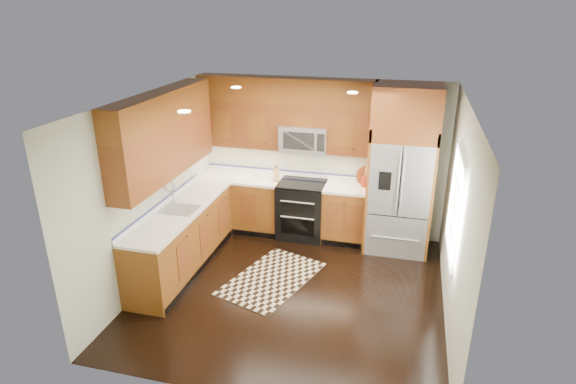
% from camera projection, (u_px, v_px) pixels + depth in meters
% --- Properties ---
extents(ground, '(4.00, 4.00, 0.00)m').
position_uv_depth(ground, '(292.00, 290.00, 6.59)').
color(ground, black).
rests_on(ground, ground).
extents(wall_back, '(4.00, 0.02, 2.60)m').
position_uv_depth(wall_back, '(322.00, 157.00, 7.91)').
color(wall_back, '#B9BDAA').
rests_on(wall_back, ground).
extents(wall_left, '(0.02, 4.00, 2.60)m').
position_uv_depth(wall_left, '(151.00, 189.00, 6.58)').
color(wall_left, '#B9BDAA').
rests_on(wall_left, ground).
extents(wall_right, '(0.02, 4.00, 2.60)m').
position_uv_depth(wall_right, '(457.00, 220.00, 5.65)').
color(wall_right, '#B9BDAA').
rests_on(wall_right, ground).
extents(window, '(0.04, 1.10, 1.30)m').
position_uv_depth(window, '(455.00, 205.00, 5.80)').
color(window, white).
rests_on(window, ground).
extents(base_cabinets, '(2.85, 3.00, 0.90)m').
position_uv_depth(base_cabinets, '(230.00, 224.00, 7.52)').
color(base_cabinets, brown).
rests_on(base_cabinets, ground).
extents(countertop, '(2.86, 3.01, 0.04)m').
position_uv_depth(countertop, '(240.00, 194.00, 7.42)').
color(countertop, white).
rests_on(countertop, base_cabinets).
extents(upper_cabinets, '(2.85, 3.00, 1.15)m').
position_uv_depth(upper_cabinets, '(235.00, 122.00, 7.09)').
color(upper_cabinets, brown).
rests_on(upper_cabinets, ground).
extents(range, '(0.76, 0.67, 0.95)m').
position_uv_depth(range, '(302.00, 210.00, 7.98)').
color(range, black).
rests_on(range, ground).
extents(microwave, '(0.76, 0.40, 0.42)m').
position_uv_depth(microwave, '(304.00, 138.00, 7.66)').
color(microwave, '#B2B2B7').
rests_on(microwave, ground).
extents(refrigerator, '(0.98, 0.75, 2.60)m').
position_uv_depth(refrigerator, '(402.00, 171.00, 7.27)').
color(refrigerator, '#B2B2B7').
rests_on(refrigerator, ground).
extents(sink_faucet, '(0.54, 0.44, 0.37)m').
position_uv_depth(sink_faucet, '(178.00, 205.00, 6.83)').
color(sink_faucet, '#B2B2B7').
rests_on(sink_faucet, countertop).
extents(rug, '(1.36, 1.76, 0.01)m').
position_uv_depth(rug, '(272.00, 278.00, 6.86)').
color(rug, black).
rests_on(rug, ground).
extents(knife_block, '(0.13, 0.15, 0.26)m').
position_uv_depth(knife_block, '(276.00, 174.00, 7.89)').
color(knife_block, tan).
rests_on(knife_block, countertop).
extents(utensil_crock, '(0.14, 0.14, 0.35)m').
position_uv_depth(utensil_crock, '(365.00, 179.00, 7.62)').
color(utensil_crock, maroon).
rests_on(utensil_crock, countertop).
extents(cutting_board, '(0.42, 0.42, 0.02)m').
position_uv_depth(cutting_board, '(365.00, 184.00, 7.74)').
color(cutting_board, brown).
rests_on(cutting_board, countertop).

